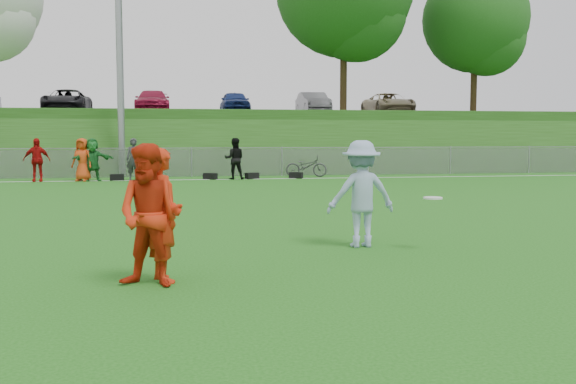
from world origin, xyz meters
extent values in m
plane|color=#1A5511|center=(0.00, 0.00, 0.00)|extent=(120.00, 120.00, 0.00)
cube|color=white|center=(0.00, 18.00, 0.01)|extent=(60.00, 0.10, 0.01)
cube|color=gray|center=(0.00, 20.00, 0.60)|extent=(58.00, 0.02, 1.20)
cube|color=gray|center=(0.00, 20.00, 1.25)|extent=(58.00, 0.04, 0.04)
cylinder|color=gray|center=(-3.00, 20.80, 6.00)|extent=(0.30, 0.30, 12.00)
cube|color=#224914|center=(0.00, 31.00, 1.50)|extent=(120.00, 18.00, 3.00)
cube|color=black|center=(0.00, 33.00, 3.05)|extent=(120.00, 12.00, 0.10)
cylinder|color=black|center=(8.00, 24.50, 7.25)|extent=(0.36, 0.36, 8.50)
sphere|color=#1A4813|center=(8.60, 24.20, 8.10)|extent=(5.10, 5.10, 5.10)
cylinder|color=black|center=(16.00, 26.00, 6.50)|extent=(0.36, 0.36, 7.00)
sphere|color=#1A4813|center=(16.00, 26.00, 8.25)|extent=(5.88, 5.88, 5.88)
sphere|color=#1A4813|center=(16.60, 25.70, 7.20)|extent=(4.20, 4.20, 4.20)
imported|color=black|center=(-7.00, 32.00, 3.82)|extent=(2.39, 5.18, 1.44)
imported|color=maroon|center=(-2.00, 32.00, 3.82)|extent=(2.02, 4.96, 1.44)
imported|color=navy|center=(3.00, 32.00, 3.82)|extent=(1.70, 4.23, 1.44)
imported|color=slate|center=(8.00, 32.00, 3.82)|extent=(1.52, 4.37, 1.44)
imported|color=tan|center=(13.00, 32.00, 3.82)|extent=(2.39, 5.18, 1.44)
imported|color=#A50B0B|center=(-6.01, 18.00, 0.85)|extent=(1.03, 0.51, 1.69)
imported|color=#CC3E13|center=(-4.30, 18.00, 0.85)|extent=(0.96, 0.79, 1.69)
imported|color=#1C6C28|center=(-3.90, 18.00, 0.85)|extent=(1.63, 0.76, 1.69)
imported|color=#333335|center=(-2.32, 18.00, 0.85)|extent=(0.67, 0.50, 1.69)
imported|color=black|center=(1.70, 18.00, 0.85)|extent=(0.88, 0.72, 1.69)
cube|color=black|center=(-3.00, 18.10, 0.13)|extent=(0.57, 0.32, 0.26)
cube|color=black|center=(0.71, 18.10, 0.13)|extent=(0.61, 0.55, 0.26)
cube|color=black|center=(2.43, 18.10, 0.13)|extent=(0.62, 0.49, 0.26)
cube|color=black|center=(4.28, 18.10, 0.13)|extent=(0.62, 0.51, 0.26)
imported|color=red|center=(-0.85, -0.25, 0.83)|extent=(0.58, 0.70, 1.66)
imported|color=red|center=(-0.98, -0.50, 0.86)|extent=(1.02, 0.92, 1.72)
imported|color=#8FA7C6|center=(2.27, 1.73, 0.86)|extent=(1.14, 0.68, 1.73)
cylinder|color=white|center=(3.29, 1.21, 0.83)|extent=(0.30, 0.30, 0.03)
cylinder|color=#0E29A2|center=(-1.91, 17.20, 0.40)|extent=(0.66, 0.66, 0.80)
imported|color=#2F2E31|center=(4.91, 19.00, 0.47)|extent=(1.87, 1.06, 0.93)
camera|label=1|loc=(-0.68, -8.24, 1.81)|focal=40.00mm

